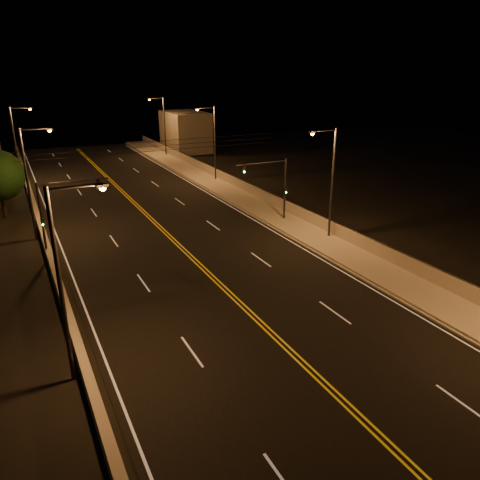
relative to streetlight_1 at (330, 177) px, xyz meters
name	(u,v)px	position (x,y,z in m)	size (l,w,h in m)	color
ground	(413,469)	(-11.52, -20.93, -5.30)	(160.00, 160.00, 0.00)	black
road	(203,268)	(-11.52, -0.93, -5.29)	(18.00, 120.00, 0.02)	black
sidewalk	(325,243)	(-0.72, -0.93, -5.15)	(3.60, 120.00, 0.30)	#9E9984
curb	(306,247)	(-2.59, -0.93, -5.22)	(0.14, 120.00, 0.15)	#9E9984
parapet_wall	(342,232)	(0.93, -0.93, -4.50)	(0.30, 120.00, 1.00)	#A09685
jersey_barrier	(60,290)	(-21.20, -0.93, -4.86)	(0.45, 120.00, 0.88)	#A09685
distant_building_right	(185,131)	(4.98, 46.87, -2.04)	(6.00, 10.00, 6.52)	gray
parapet_rail	(343,226)	(0.93, -0.93, -3.97)	(0.06, 0.06, 120.00)	black
lane_markings	(203,268)	(-11.52, -1.00, -5.27)	(17.32, 116.00, 0.00)	silver
streetlight_1	(330,177)	(0.00, 0.00, 0.00)	(2.55, 0.28, 9.17)	#2D2D33
streetlight_2	(213,139)	(0.00, 23.53, 0.00)	(2.55, 0.28, 9.17)	#2D2D33
streetlight_3	(163,123)	(0.00, 43.36, 0.00)	(2.55, 0.28, 9.17)	#2D2D33
streetlight_4	(65,274)	(-21.44, -10.03, 0.00)	(2.55, 0.28, 9.17)	#2D2D33
streetlight_5	(31,177)	(-21.44, 10.95, 0.00)	(2.55, 0.28, 9.17)	#2D2D33
streetlight_6	(17,140)	(-21.44, 33.24, 0.00)	(2.55, 0.28, 9.17)	#2D2D33
traffic_signal_right	(276,183)	(-1.54, 5.84, -1.54)	(5.11, 0.31, 5.91)	#2D2D33
traffic_signal_left	(56,210)	(-20.30, 5.84, -1.54)	(5.11, 0.31, 5.91)	#2D2D33
overhead_wires	(157,146)	(-11.52, 8.57, 2.10)	(22.00, 0.03, 0.83)	black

